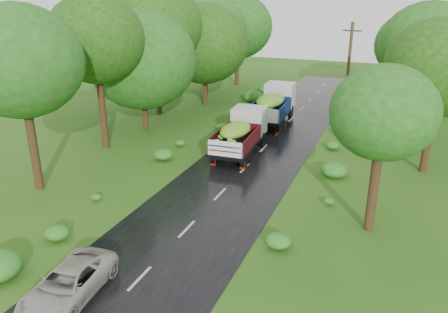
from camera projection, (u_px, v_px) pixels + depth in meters
The scene contains 10 objects.
ground at pixel (140, 279), 16.61m from camera, with size 120.00×120.00×0.00m, color #1B4A10.
road at pixel (196, 219), 20.94m from camera, with size 6.50×80.00×0.02m, color black.
road_lines at pixel (205, 210), 21.81m from camera, with size 0.12×69.60×0.00m.
truck_near at pixel (241, 131), 29.20m from camera, with size 2.59×6.50×2.68m.
truck_far at pixel (274, 103), 36.12m from camera, with size 2.77×7.04×2.92m.
car at pixel (68, 284), 15.36m from camera, with size 1.93×4.19×1.16m, color #AFA89B.
utility_pole at pixel (347, 77), 32.90m from camera, with size 1.41×0.51×8.23m.
trees_left at pixel (174, 39), 37.31m from camera, with size 6.35×35.22×9.38m.
trees_right at pixel (420, 58), 32.94m from camera, with size 5.80×32.90×7.87m.
shrubs at pixel (255, 153), 28.63m from camera, with size 11.90×44.00×0.70m.
Camera 1 is at (8.18, -11.68, 10.22)m, focal length 35.00 mm.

